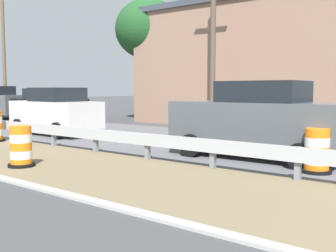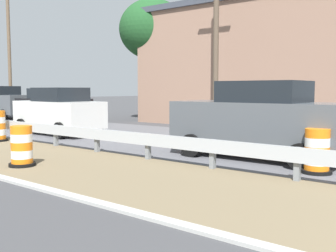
# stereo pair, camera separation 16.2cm
# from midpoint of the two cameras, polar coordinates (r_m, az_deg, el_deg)

# --- Properties ---
(traffic_barrel_nearest) EXTENTS (0.68, 0.68, 1.01)m
(traffic_barrel_nearest) POSITION_cam_midpoint_polar(r_m,az_deg,el_deg) (9.72, 19.69, -3.57)
(traffic_barrel_nearest) COLOR orange
(traffic_barrel_nearest) RESTS_ON ground
(traffic_barrel_close) EXTENTS (0.64, 0.64, 1.00)m
(traffic_barrel_close) POSITION_cam_midpoint_polar(r_m,az_deg,el_deg) (10.54, -20.33, -2.96)
(traffic_barrel_close) COLOR orange
(traffic_barrel_close) RESTS_ON ground
(car_trailing_far_lane) EXTENTS (2.00, 4.69, 2.10)m
(car_trailing_far_lane) POSITION_cam_midpoint_polar(r_m,az_deg,el_deg) (11.24, 11.98, 0.83)
(car_trailing_far_lane) COLOR #4C5156
(car_trailing_far_lane) RESTS_ON ground
(car_distant_b) EXTENTS (2.09, 4.24, 1.94)m
(car_distant_b) POSITION_cam_midpoint_polar(r_m,az_deg,el_deg) (17.40, -15.74, 2.00)
(car_distant_b) COLOR silver
(car_distant_b) RESTS_ON ground
(car_distant_c) EXTENTS (2.05, 4.75, 1.92)m
(car_distant_c) POSITION_cam_midpoint_polar(r_m,az_deg,el_deg) (23.61, -16.64, 2.76)
(car_distant_c) COLOR black
(car_distant_c) RESTS_ON ground
(roadside_shop_near) EXTENTS (7.61, 13.94, 6.39)m
(roadside_shop_near) POSITION_cam_midpoint_polar(r_m,az_deg,el_deg) (22.79, 14.13, 8.38)
(roadside_shop_near) COLOR #93705B
(roadside_shop_near) RESTS_ON ground
(utility_pole_near) EXTENTS (0.24, 1.80, 8.13)m
(utility_pole_near) POSITION_cam_midpoint_polar(r_m,az_deg,el_deg) (18.17, 6.07, 12.57)
(utility_pole_near) COLOR brown
(utility_pole_near) RESTS_ON ground
(utility_pole_mid) EXTENTS (0.24, 1.80, 9.41)m
(utility_pole_mid) POSITION_cam_midpoint_polar(r_m,az_deg,el_deg) (32.15, -22.19, 10.14)
(utility_pole_mid) COLOR brown
(utility_pole_mid) RESTS_ON ground
(tree_roadside) EXTENTS (3.96, 3.96, 7.21)m
(tree_roadside) POSITION_cam_midpoint_polar(r_m,az_deg,el_deg) (24.82, -2.94, 13.33)
(tree_roadside) COLOR #4C3D2D
(tree_roadside) RESTS_ON ground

